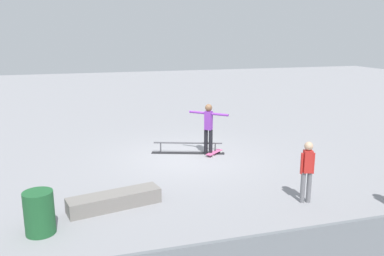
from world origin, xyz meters
name	(u,v)px	position (x,y,z in m)	size (l,w,h in m)	color
ground_plane	(189,157)	(0.00, 0.00, 0.00)	(60.00, 60.00, 0.00)	gray
grind_rail	(188,148)	(-0.09, -0.47, 0.17)	(2.43, 1.03, 0.39)	black
skate_ledge	(115,200)	(2.74, 3.21, 0.18)	(2.17, 0.54, 0.35)	gray
skater_main	(208,126)	(-0.70, -0.12, 1.00)	(1.08, 1.00, 1.73)	black
skateboard_main	(214,152)	(-0.90, -0.07, 0.07)	(0.74, 0.67, 0.09)	#E05993
bystander_red_shirt	(307,169)	(-1.72, 4.21, 0.86)	(0.35, 0.22, 1.52)	slate
trash_bin	(39,213)	(4.32, 4.04, 0.45)	(0.60, 0.60, 0.90)	#1E592D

